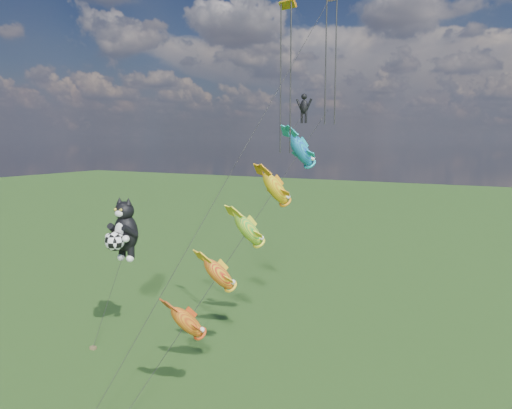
% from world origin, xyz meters
% --- Properties ---
extents(ground, '(300.00, 300.00, 0.00)m').
position_xyz_m(ground, '(0.00, 0.00, 0.00)').
color(ground, '#15390E').
extents(cat_kite_rig, '(2.24, 4.05, 10.67)m').
position_xyz_m(cat_kite_rig, '(0.56, 6.66, 8.26)').
color(cat_kite_rig, brown).
rests_on(cat_kite_rig, ground).
extents(fish_windsock_rig, '(5.91, 14.92, 16.83)m').
position_xyz_m(fish_windsock_rig, '(11.72, 5.40, 9.46)').
color(fish_windsock_rig, brown).
rests_on(fish_windsock_rig, ground).
extents(parafoil_rig, '(7.71, 16.22, 23.87)m').
position_xyz_m(parafoil_rig, '(13.84, 8.17, 17.73)').
color(parafoil_rig, brown).
rests_on(parafoil_rig, ground).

